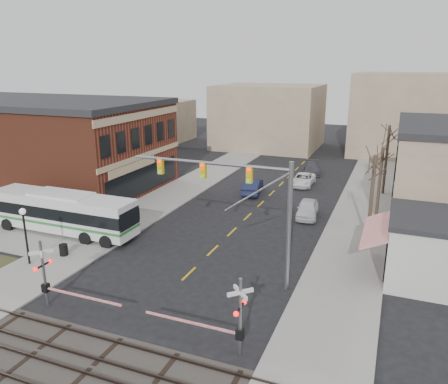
# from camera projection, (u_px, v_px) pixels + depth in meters

# --- Properties ---
(ground) EXTENTS (160.00, 160.00, 0.00)m
(ground) POSITION_uv_depth(u_px,v_px,m) (175.00, 288.00, 27.00)
(ground) COLOR black
(ground) RESTS_ON ground
(sidewalk_west) EXTENTS (5.00, 60.00, 0.12)m
(sidewalk_west) POSITION_uv_depth(u_px,v_px,m) (184.00, 188.00, 48.17)
(sidewalk_west) COLOR gray
(sidewalk_west) RESTS_ON ground
(sidewalk_east) EXTENTS (5.00, 60.00, 0.12)m
(sidewalk_east) POSITION_uv_depth(u_px,v_px,m) (363.00, 209.00, 41.40)
(sidewalk_east) COLOR gray
(sidewalk_east) RESTS_ON ground
(ballast_strip) EXTENTS (160.00, 5.00, 0.06)m
(ballast_strip) POSITION_uv_depth(u_px,v_px,m) (92.00, 367.00, 19.87)
(ballast_strip) COLOR #332D28
(ballast_strip) RESTS_ON ground
(rail_tracks) EXTENTS (160.00, 3.91, 0.14)m
(rail_tracks) POSITION_uv_depth(u_px,v_px,m) (92.00, 366.00, 19.84)
(rail_tracks) COLOR #2D231E
(rail_tracks) RESTS_ON ground
(brick_building) EXTENTS (30.40, 15.40, 9.60)m
(brick_building) POSITION_uv_depth(u_px,v_px,m) (29.00, 141.00, 49.49)
(brick_building) COLOR brown
(brick_building) RESTS_ON ground
(tree_east_a) EXTENTS (0.28, 0.28, 6.75)m
(tree_east_a) POSITION_uv_depth(u_px,v_px,m) (371.00, 199.00, 32.95)
(tree_east_a) COLOR #382B21
(tree_east_a) RESTS_ON sidewalk_east
(tree_east_b) EXTENTS (0.28, 0.28, 6.30)m
(tree_east_b) POSITION_uv_depth(u_px,v_px,m) (379.00, 183.00, 38.25)
(tree_east_b) COLOR #382B21
(tree_east_b) RESTS_ON sidewalk_east
(tree_east_c) EXTENTS (0.28, 0.28, 7.20)m
(tree_east_c) POSITION_uv_depth(u_px,v_px,m) (386.00, 160.00, 45.17)
(tree_east_c) COLOR #382B21
(tree_east_c) RESTS_ON sidewalk_east
(transit_bus) EXTENTS (12.68, 2.78, 3.26)m
(transit_bus) POSITION_uv_depth(u_px,v_px,m) (63.00, 212.00, 35.15)
(transit_bus) COLOR silver
(transit_bus) RESTS_ON ground
(traffic_signal_mast) EXTENTS (10.40, 0.30, 8.00)m
(traffic_signal_mast) POSITION_uv_depth(u_px,v_px,m) (244.00, 194.00, 26.27)
(traffic_signal_mast) COLOR gray
(traffic_signal_mast) RESTS_ON ground
(rr_crossing_west) EXTENTS (5.60, 1.36, 4.00)m
(rr_crossing_west) POSITION_uv_depth(u_px,v_px,m) (50.00, 275.00, 24.36)
(rr_crossing_west) COLOR gray
(rr_crossing_west) RESTS_ON ground
(rr_crossing_east) EXTENTS (5.60, 1.36, 4.00)m
(rr_crossing_east) POSITION_uv_depth(u_px,v_px,m) (232.00, 316.00, 20.43)
(rr_crossing_east) COLOR gray
(rr_crossing_east) RESTS_ON ground
(street_lamp) EXTENTS (0.44, 0.44, 4.00)m
(street_lamp) POSITION_uv_depth(u_px,v_px,m) (24.00, 224.00, 29.16)
(street_lamp) COLOR black
(street_lamp) RESTS_ON sidewalk_west
(trash_bin) EXTENTS (0.60, 0.60, 0.82)m
(trash_bin) POSITION_uv_depth(u_px,v_px,m) (64.00, 250.00, 31.18)
(trash_bin) COLOR black
(trash_bin) RESTS_ON sidewalk_west
(car_a) EXTENTS (2.28, 4.64, 1.52)m
(car_a) POSITION_uv_depth(u_px,v_px,m) (308.00, 209.00, 39.24)
(car_a) COLOR silver
(car_a) RESTS_ON ground
(car_b) EXTENTS (2.47, 5.04, 1.59)m
(car_b) POSITION_uv_depth(u_px,v_px,m) (253.00, 186.00, 46.32)
(car_b) COLOR #171D3A
(car_b) RESTS_ON ground
(car_c) EXTENTS (2.27, 4.83, 1.34)m
(car_c) POSITION_uv_depth(u_px,v_px,m) (303.00, 180.00, 49.45)
(car_c) COLOR white
(car_c) RESTS_ON ground
(car_d) EXTENTS (2.85, 5.09, 1.39)m
(car_d) POSITION_uv_depth(u_px,v_px,m) (312.00, 168.00, 54.76)
(car_d) COLOR #414247
(car_d) RESTS_ON ground
(pedestrian_near) EXTENTS (0.44, 0.64, 1.70)m
(pedestrian_near) POSITION_uv_depth(u_px,v_px,m) (110.00, 227.00, 34.22)
(pedestrian_near) COLOR #665652
(pedestrian_near) RESTS_ON sidewalk_west
(pedestrian_far) EXTENTS (0.96, 1.06, 1.78)m
(pedestrian_far) POSITION_uv_depth(u_px,v_px,m) (104.00, 218.00, 36.26)
(pedestrian_far) COLOR #3A3862
(pedestrian_far) RESTS_ON sidewalk_west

